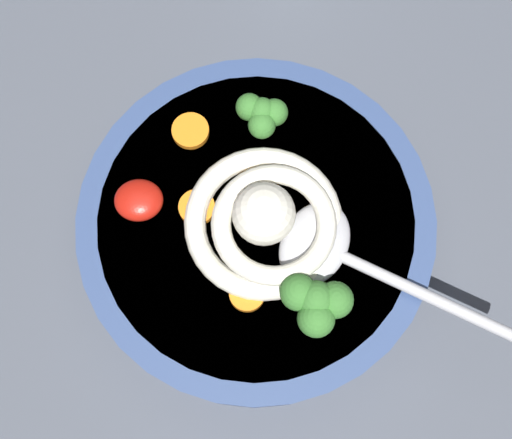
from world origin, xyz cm
name	(u,v)px	position (x,y,z in cm)	size (l,w,h in cm)	color
table_slab	(271,205)	(0.00, 0.00, 1.46)	(97.66, 97.66, 2.93)	#474C56
soup_bowl	(256,231)	(-1.17, -3.44, 6.11)	(24.51, 24.51, 6.16)	#334775
noodle_pile	(266,221)	(-0.48, -3.95, 10.55)	(11.66, 11.43, 4.69)	silver
soup_spoon	(334,252)	(3.96, -5.87, 9.89)	(17.00, 10.42, 1.60)	#B7B7BC
chili_sauce_dollop	(139,200)	(-9.05, -2.39, 9.83)	(3.30, 2.97, 1.49)	#B2190F
broccoli_floret_beside_noodles	(262,114)	(-0.82, 3.49, 10.92)	(3.70, 3.19, 2.93)	#7A9E60
broccoli_floret_beside_chili	(316,303)	(2.62, -9.42, 11.38)	(4.63, 3.98, 3.66)	#7A9E60
carrot_slice_near_spoon	(247,294)	(-1.69, -8.57, 9.43)	(2.36, 2.36, 0.69)	orange
carrot_slice_extra_a	(260,183)	(-0.93, -0.99, 9.46)	(2.59, 2.59, 0.75)	orange
carrot_slice_front	(197,208)	(-5.18, -2.73, 9.38)	(2.47, 2.47, 0.58)	orange
carrot_slice_far	(191,131)	(-5.82, 2.90, 9.34)	(2.62, 2.62, 0.51)	orange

